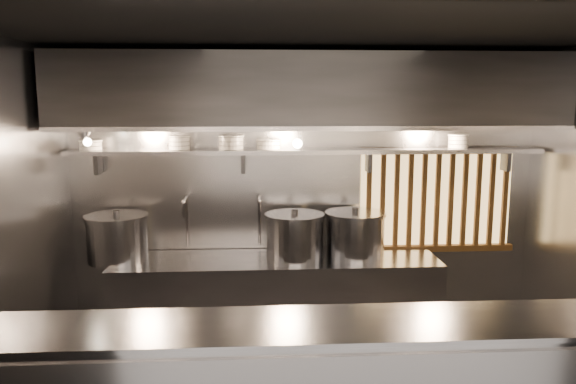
{
  "coord_description": "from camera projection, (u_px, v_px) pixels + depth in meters",
  "views": [
    {
      "loc": [
        -0.5,
        -3.9,
        2.36
      ],
      "look_at": [
        -0.23,
        0.55,
        1.62
      ],
      "focal_mm": 35.0,
      "sensor_mm": 36.0,
      "label": 1
    }
  ],
  "objects": [
    {
      "name": "ceiling",
      "position": [
        327.0,
        33.0,
        3.8
      ],
      "size": [
        4.5,
        4.5,
        0.0
      ],
      "primitive_type": "plane",
      "rotation": [
        3.14,
        0.0,
        0.0
      ],
      "color": "black",
      "rests_on": "wall_back"
    },
    {
      "name": "wall_back",
      "position": [
        305.0,
        198.0,
        5.5
      ],
      "size": [
        4.5,
        0.0,
        4.5
      ],
      "primitive_type": "plane",
      "rotation": [
        1.57,
        0.0,
        0.0
      ],
      "color": "gray",
      "rests_on": "floor"
    },
    {
      "name": "wall_left",
      "position": [
        2.0,
        239.0,
        3.89
      ],
      "size": [
        0.0,
        3.0,
        3.0
      ],
      "primitive_type": "plane",
      "rotation": [
        1.57,
        0.0,
        1.57
      ],
      "color": "gray",
      "rests_on": "floor"
    },
    {
      "name": "cooking_bench",
      "position": [
        276.0,
        305.0,
        5.28
      ],
      "size": [
        3.0,
        0.7,
        0.9
      ],
      "primitive_type": "cube",
      "color": "#99999E",
      "rests_on": "floor"
    },
    {
      "name": "bowl_shelf",
      "position": [
        307.0,
        151.0,
        5.25
      ],
      "size": [
        4.4,
        0.34,
        0.04
      ],
      "primitive_type": "cube",
      "color": "#99999E",
      "rests_on": "wall_back"
    },
    {
      "name": "exhaust_hood",
      "position": [
        310.0,
        92.0,
        4.94
      ],
      "size": [
        4.4,
        0.81,
        0.65
      ],
      "color": "#2D2D30",
      "rests_on": "ceiling"
    },
    {
      "name": "wood_screen",
      "position": [
        436.0,
        200.0,
        5.54
      ],
      "size": [
        1.56,
        0.09,
        1.04
      ],
      "color": "#EFBD6B",
      "rests_on": "wall_back"
    },
    {
      "name": "faucet_left",
      "position": [
        186.0,
        212.0,
        5.32
      ],
      "size": [
        0.04,
        0.3,
        0.5
      ],
      "color": "silver",
      "rests_on": "wall_back"
    },
    {
      "name": "faucet_right",
      "position": [
        260.0,
        211.0,
        5.36
      ],
      "size": [
        0.04,
        0.3,
        0.5
      ],
      "color": "silver",
      "rests_on": "wall_back"
    },
    {
      "name": "heat_lamp",
      "position": [
        84.0,
        135.0,
        4.64
      ],
      "size": [
        0.25,
        0.35,
        0.2
      ],
      "color": "#99999E",
      "rests_on": "exhaust_hood"
    },
    {
      "name": "pendant_bulb",
      "position": [
        298.0,
        143.0,
        5.11
      ],
      "size": [
        0.09,
        0.09,
        0.19
      ],
      "color": "#2D2D30",
      "rests_on": "exhaust_hood"
    },
    {
      "name": "stock_pot_left",
      "position": [
        117.0,
        238.0,
        5.11
      ],
      "size": [
        0.65,
        0.65,
        0.47
      ],
      "rotation": [
        0.0,
        0.0,
        -0.16
      ],
      "color": "#99999E",
      "rests_on": "cooking_bench"
    },
    {
      "name": "stock_pot_mid",
      "position": [
        355.0,
        234.0,
        5.25
      ],
      "size": [
        0.63,
        0.63,
        0.46
      ],
      "rotation": [
        0.0,
        0.0,
        -0.11
      ],
      "color": "#99999E",
      "rests_on": "cooking_bench"
    },
    {
      "name": "stock_pot_right",
      "position": [
        295.0,
        236.0,
        5.17
      ],
      "size": [
        0.61,
        0.61,
        0.46
      ],
      "rotation": [
        0.0,
        0.0,
        0.13
      ],
      "color": "#99999E",
      "rests_on": "cooking_bench"
    },
    {
      "name": "bowl_stack_0",
      "position": [
        91.0,
        145.0,
        5.11
      ],
      "size": [
        0.21,
        0.21,
        0.09
      ],
      "color": "silver",
      "rests_on": "bowl_shelf"
    },
    {
      "name": "bowl_stack_1",
      "position": [
        179.0,
        142.0,
        5.16
      ],
      "size": [
        0.21,
        0.21,
        0.13
      ],
      "color": "silver",
      "rests_on": "bowl_shelf"
    },
    {
      "name": "bowl_stack_2",
      "position": [
        231.0,
        142.0,
        5.19
      ],
      "size": [
        0.24,
        0.24,
        0.13
      ],
      "color": "silver",
      "rests_on": "bowl_shelf"
    },
    {
      "name": "bowl_stack_3",
      "position": [
        269.0,
        144.0,
        5.21
      ],
      "size": [
        0.24,
        0.24,
        0.09
      ],
      "color": "silver",
      "rests_on": "bowl_shelf"
    },
    {
      "name": "bowl_stack_4",
      "position": [
        458.0,
        141.0,
        5.32
      ],
      "size": [
        0.2,
        0.2,
        0.13
      ],
      "color": "silver",
      "rests_on": "bowl_shelf"
    }
  ]
}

